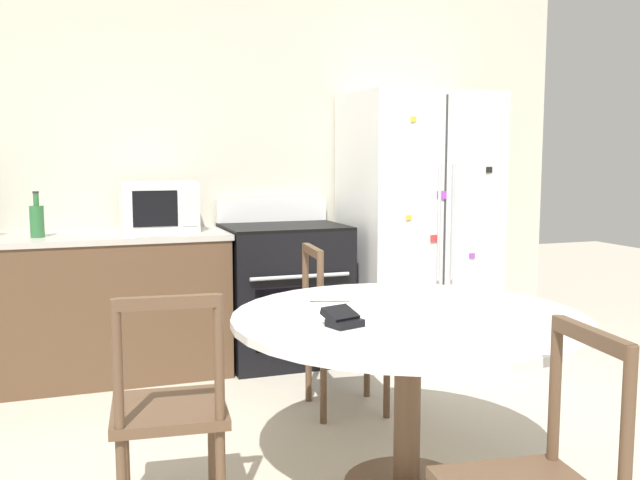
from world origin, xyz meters
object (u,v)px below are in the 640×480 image
(counter_bottle, at_px, (37,220))
(candle_glass, at_px, (456,305))
(dining_chair_left, at_px, (169,412))
(refrigerator, at_px, (417,224))
(oven_range, at_px, (284,292))
(microwave, at_px, (159,207))
(wallet, at_px, (342,319))
(dining_chair_far, at_px, (341,332))

(counter_bottle, xyz_separation_m, candle_glass, (1.64, -1.99, -0.23))
(counter_bottle, xyz_separation_m, dining_chair_left, (0.50, -1.89, -0.57))
(refrigerator, distance_m, dining_chair_left, 2.76)
(oven_range, bearing_deg, refrigerator, -3.80)
(microwave, bearing_deg, candle_glass, -66.25)
(refrigerator, distance_m, counter_bottle, 2.48)
(candle_glass, relative_size, wallet, 0.60)
(counter_bottle, relative_size, dining_chair_left, 0.30)
(microwave, distance_m, counter_bottle, 0.73)
(refrigerator, height_order, wallet, refrigerator)
(refrigerator, height_order, oven_range, refrigerator)
(oven_range, relative_size, dining_chair_far, 1.20)
(oven_range, relative_size, dining_chair_left, 1.20)
(wallet, bearing_deg, refrigerator, 55.99)
(dining_chair_left, relative_size, candle_glass, 9.65)
(dining_chair_left, distance_m, candle_glass, 1.20)
(oven_range, height_order, dining_chair_far, oven_range)
(oven_range, distance_m, dining_chair_left, 2.18)
(candle_glass, bearing_deg, microwave, 113.75)
(candle_glass, bearing_deg, oven_range, 93.30)
(refrigerator, height_order, dining_chair_left, refrigerator)
(microwave, relative_size, candle_glass, 4.96)
(refrigerator, xyz_separation_m, wallet, (-1.35, -2.00, -0.13))
(counter_bottle, height_order, dining_chair_far, counter_bottle)
(dining_chair_far, relative_size, wallet, 5.74)
(microwave, height_order, counter_bottle, microwave)
(dining_chair_far, distance_m, candle_glass, 1.07)
(oven_range, relative_size, candle_glass, 11.56)
(refrigerator, height_order, counter_bottle, refrigerator)
(dining_chair_far, relative_size, candle_glass, 9.65)
(counter_bottle, distance_m, dining_chair_left, 2.04)
(oven_range, distance_m, wallet, 2.12)
(microwave, distance_m, candle_glass, 2.31)
(dining_chair_left, bearing_deg, oven_range, 67.92)
(dining_chair_left, bearing_deg, counter_bottle, 110.65)
(oven_range, distance_m, candle_glass, 2.05)
(microwave, bearing_deg, refrigerator, -4.23)
(microwave, xyz_separation_m, wallet, (0.41, -2.13, -0.29))
(microwave, bearing_deg, dining_chair_far, -52.87)
(dining_chair_far, xyz_separation_m, candle_glass, (0.10, -1.01, 0.34))
(oven_range, height_order, microwave, microwave)
(microwave, bearing_deg, dining_chair_left, -96.34)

